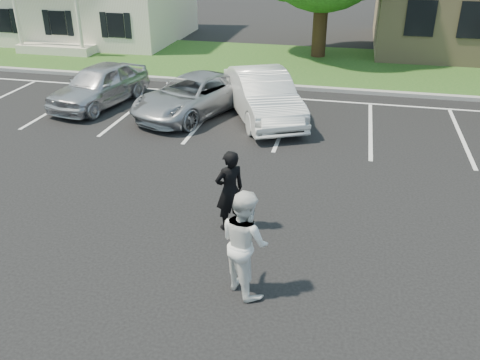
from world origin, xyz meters
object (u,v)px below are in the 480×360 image
Objects in this scene: car_white_sedan at (263,96)px; man_black_suit at (230,191)px; car_silver_west at (100,85)px; man_white_shirt at (245,242)px; car_silver_minivan at (193,95)px.

man_black_suit is at bearing -110.90° from car_white_sedan.
car_white_sedan reaches higher than car_silver_west.
man_white_shirt reaches higher than car_silver_minivan.
car_silver_west is at bearing -7.20° from man_white_shirt.
car_silver_west is (-6.71, 7.28, -0.16)m from man_black_suit.
man_white_shirt is at bearing 71.37° from man_black_suit.
car_white_sedan is at bearing -37.56° from man_white_shirt.
car_white_sedan is at bearing 24.20° from car_silver_minivan.
man_white_shirt is 9.21m from car_white_sedan.
man_black_suit is at bearing -43.98° from car_silver_minivan.
car_silver_minivan is (-3.82, 9.03, -0.33)m from man_white_shirt.
man_white_shirt reaches higher than car_silver_west.
car_white_sedan reaches higher than car_silver_minivan.
car_silver_west is at bearing 152.75° from car_white_sedan.
man_black_suit reaches higher than car_silver_west.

